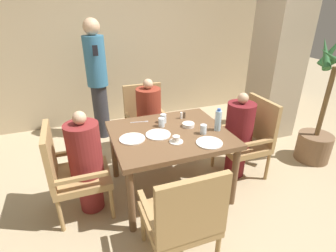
% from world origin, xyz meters
% --- Properties ---
extents(ground_plane, '(16.00, 16.00, 0.00)m').
position_xyz_m(ground_plane, '(0.00, 0.00, 0.00)').
color(ground_plane, tan).
extents(wall_back, '(8.00, 0.06, 2.80)m').
position_xyz_m(wall_back, '(0.00, 2.24, 1.40)').
color(wall_back, tan).
rests_on(wall_back, ground_plane).
extents(pillar_stone, '(0.59, 0.59, 2.70)m').
position_xyz_m(pillar_stone, '(2.05, 0.87, 1.35)').
color(pillar_stone, tan).
rests_on(pillar_stone, ground_plane).
extents(dining_table, '(1.20, 1.03, 0.73)m').
position_xyz_m(dining_table, '(0.00, 0.00, 0.64)').
color(dining_table, brown).
rests_on(dining_table, ground_plane).
extents(chair_left_side, '(0.54, 0.54, 0.95)m').
position_xyz_m(chair_left_side, '(-1.02, 0.00, 0.50)').
color(chair_left_side, '#A88451').
rests_on(chair_left_side, ground_plane).
extents(diner_in_left_chair, '(0.32, 0.32, 1.09)m').
position_xyz_m(diner_in_left_chair, '(-0.87, 0.00, 0.56)').
color(diner_in_left_chair, maroon).
rests_on(diner_in_left_chair, ground_plane).
extents(chair_far_side, '(0.54, 0.54, 0.95)m').
position_xyz_m(chair_far_side, '(0.00, 0.93, 0.50)').
color(chair_far_side, '#A88451').
rests_on(chair_far_side, ground_plane).
extents(diner_in_far_chair, '(0.32, 0.32, 1.10)m').
position_xyz_m(diner_in_far_chair, '(-0.00, 0.78, 0.56)').
color(diner_in_far_chair, maroon).
rests_on(diner_in_far_chair, ground_plane).
extents(chair_right_side, '(0.54, 0.54, 0.95)m').
position_xyz_m(chair_right_side, '(1.02, 0.00, 0.50)').
color(chair_right_side, '#A88451').
rests_on(chair_right_side, ground_plane).
extents(diner_in_right_chair, '(0.32, 0.32, 1.06)m').
position_xyz_m(diner_in_right_chair, '(0.87, 0.00, 0.54)').
color(diner_in_right_chair, maroon).
rests_on(diner_in_right_chair, ground_plane).
extents(chair_near_corner, '(0.54, 0.54, 0.95)m').
position_xyz_m(chair_near_corner, '(-0.24, -0.93, 0.50)').
color(chair_near_corner, '#A88451').
rests_on(chair_near_corner, ground_plane).
extents(standing_host, '(0.30, 0.34, 1.78)m').
position_xyz_m(standing_host, '(-0.53, 1.64, 0.96)').
color(standing_host, '#2D2D33').
rests_on(standing_host, ground_plane).
extents(potted_palm, '(0.56, 0.54, 1.65)m').
position_xyz_m(potted_palm, '(2.05, -0.07, 0.48)').
color(potted_palm, brown).
rests_on(potted_palm, ground_plane).
extents(plate_main_left, '(0.26, 0.26, 0.01)m').
position_xyz_m(plate_main_left, '(-0.13, -0.02, 0.74)').
color(plate_main_left, white).
rests_on(plate_main_left, dining_table).
extents(plate_main_right, '(0.26, 0.26, 0.01)m').
position_xyz_m(plate_main_right, '(-0.40, -0.02, 0.74)').
color(plate_main_right, white).
rests_on(plate_main_right, dining_table).
extents(plate_dessert_center, '(0.26, 0.26, 0.01)m').
position_xyz_m(plate_dessert_center, '(0.28, -0.35, 0.74)').
color(plate_dessert_center, white).
rests_on(plate_dessert_center, dining_table).
extents(teacup_with_saucer, '(0.14, 0.14, 0.06)m').
position_xyz_m(teacup_with_saucer, '(-0.01, -0.22, 0.75)').
color(teacup_with_saucer, white).
rests_on(teacup_with_saucer, dining_table).
extents(bowl_small, '(0.13, 0.13, 0.04)m').
position_xyz_m(bowl_small, '(0.24, 0.06, 0.75)').
color(bowl_small, white).
rests_on(bowl_small, dining_table).
extents(water_bottle, '(0.07, 0.07, 0.24)m').
position_xyz_m(water_bottle, '(0.49, -0.12, 0.84)').
color(water_bottle, '#A3C6DB').
rests_on(water_bottle, dining_table).
extents(glass_tall_near, '(0.07, 0.07, 0.10)m').
position_xyz_m(glass_tall_near, '(0.31, -0.15, 0.78)').
color(glass_tall_near, silver).
rests_on(glass_tall_near, dining_table).
extents(glass_tall_mid, '(0.07, 0.07, 0.10)m').
position_xyz_m(glass_tall_mid, '(0.02, 0.26, 0.78)').
color(glass_tall_mid, silver).
rests_on(glass_tall_mid, dining_table).
extents(glass_tall_far, '(0.07, 0.07, 0.10)m').
position_xyz_m(glass_tall_far, '(-0.03, 0.16, 0.78)').
color(glass_tall_far, silver).
rests_on(glass_tall_far, dining_table).
extents(salt_shaker, '(0.03, 0.03, 0.08)m').
position_xyz_m(salt_shaker, '(0.25, 0.29, 0.77)').
color(salt_shaker, white).
rests_on(salt_shaker, dining_table).
extents(pepper_shaker, '(0.03, 0.03, 0.08)m').
position_xyz_m(pepper_shaker, '(0.29, 0.29, 0.77)').
color(pepper_shaker, '#4C3D2D').
rests_on(pepper_shaker, dining_table).
extents(fork_beside_plate, '(0.20, 0.05, 0.00)m').
position_xyz_m(fork_beside_plate, '(-0.21, 0.36, 0.73)').
color(fork_beside_plate, silver).
rests_on(fork_beside_plate, dining_table).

